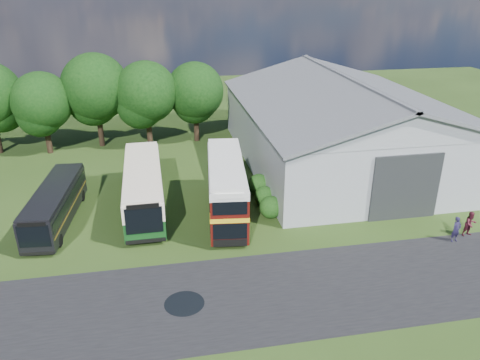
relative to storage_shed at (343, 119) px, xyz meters
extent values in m
plane|color=#223811|center=(-15.00, -15.98, -4.17)|extent=(120.00, 120.00, 0.00)
cube|color=black|center=(-12.00, -18.98, -4.17)|extent=(60.00, 8.00, 0.02)
cylinder|color=black|center=(-16.50, -18.98, -4.17)|extent=(2.20, 2.20, 0.01)
cube|color=gray|center=(0.00, 0.02, -1.42)|extent=(18.00, 24.00, 5.50)
cube|color=#2D3033|center=(0.00, -12.06, -1.67)|extent=(5.20, 0.18, 5.00)
cylinder|color=black|center=(-28.00, 7.52, -2.64)|extent=(0.56, 0.56, 3.06)
sphere|color=black|center=(-28.00, 7.52, 1.10)|extent=(5.78, 5.78, 5.78)
cylinder|color=black|center=(-23.00, 8.82, -2.37)|extent=(0.56, 0.56, 3.60)
sphere|color=black|center=(-23.00, 8.82, 2.03)|extent=(6.80, 6.80, 6.80)
cylinder|color=black|center=(-18.00, 7.82, -2.51)|extent=(0.56, 0.56, 3.31)
sphere|color=black|center=(-18.00, 7.82, 1.54)|extent=(6.26, 6.26, 6.26)
cylinder|color=black|center=(-13.00, 8.62, -2.58)|extent=(0.56, 0.56, 3.17)
sphere|color=black|center=(-13.00, 8.62, 1.29)|extent=(5.98, 5.98, 5.98)
sphere|color=#194714|center=(-9.40, -9.98, -4.17)|extent=(1.70, 1.70, 1.70)
sphere|color=#194714|center=(-9.40, -7.98, -4.17)|extent=(1.60, 1.60, 1.60)
sphere|color=#194714|center=(-9.40, -5.98, -4.17)|extent=(1.80, 1.80, 1.80)
cube|color=#103B15|center=(-18.57, -6.74, -2.35)|extent=(2.89, 12.01, 2.98)
cube|color=#480F0A|center=(-12.57, -9.08, -1.85)|extent=(3.68, 10.31, 4.03)
cube|color=black|center=(-24.78, -8.00, -2.68)|extent=(3.17, 9.95, 2.43)
imported|color=#1D1836|center=(1.88, -15.76, -3.26)|extent=(0.72, 0.54, 1.80)
imported|color=#491723|center=(3.28, -15.25, -3.26)|extent=(0.94, 0.77, 1.81)
camera|label=1|loc=(-17.33, -39.86, 12.20)|focal=35.00mm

